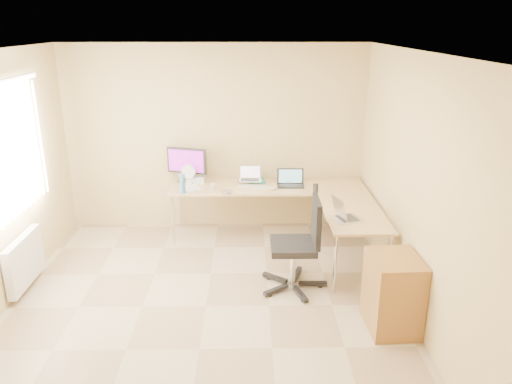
{
  "coord_description": "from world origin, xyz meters",
  "views": [
    {
      "loc": [
        0.46,
        -4.54,
        2.85
      ],
      "look_at": [
        0.55,
        1.1,
        0.9
      ],
      "focal_mm": 34.56,
      "sensor_mm": 36.0,
      "label": 1
    }
  ],
  "objects_px": {
    "monitor": "(187,165)",
    "laptop_center": "(250,174)",
    "laptop_return": "(348,210)",
    "office_chair": "(293,247)",
    "cabinet": "(393,295)",
    "water_bottle": "(182,184)",
    "mug": "(213,187)",
    "keyboard": "(253,186)",
    "desk_return": "(352,240)",
    "desk_main": "(268,211)",
    "laptop_black": "(291,178)",
    "desk_fan": "(189,175)"
  },
  "relations": [
    {
      "from": "desk_main",
      "to": "desk_return",
      "type": "relative_size",
      "value": 2.04
    },
    {
      "from": "monitor",
      "to": "mug",
      "type": "xyz_separation_m",
      "value": [
        0.38,
        -0.37,
        -0.2
      ]
    },
    {
      "from": "monitor",
      "to": "laptop_center",
      "type": "relative_size",
      "value": 1.87
    },
    {
      "from": "laptop_black",
      "to": "mug",
      "type": "relative_size",
      "value": 3.96
    },
    {
      "from": "laptop_center",
      "to": "laptop_return",
      "type": "bearing_deg",
      "value": -48.88
    },
    {
      "from": "laptop_return",
      "to": "laptop_black",
      "type": "bearing_deg",
      "value": 5.81
    },
    {
      "from": "water_bottle",
      "to": "monitor",
      "type": "bearing_deg",
      "value": 89.56
    },
    {
      "from": "desk_fan",
      "to": "monitor",
      "type": "bearing_deg",
      "value": 131.24
    },
    {
      "from": "mug",
      "to": "office_chair",
      "type": "relative_size",
      "value": 0.09
    },
    {
      "from": "office_chair",
      "to": "mug",
      "type": "bearing_deg",
      "value": 127.3
    },
    {
      "from": "desk_return",
      "to": "mug",
      "type": "bearing_deg",
      "value": 154.36
    },
    {
      "from": "water_bottle",
      "to": "laptop_black",
      "type": "bearing_deg",
      "value": 11.07
    },
    {
      "from": "desk_return",
      "to": "keyboard",
      "type": "height_order",
      "value": "keyboard"
    },
    {
      "from": "desk_return",
      "to": "office_chair",
      "type": "relative_size",
      "value": 1.21
    },
    {
      "from": "desk_return",
      "to": "laptop_center",
      "type": "height_order",
      "value": "laptop_center"
    },
    {
      "from": "keyboard",
      "to": "desk_main",
      "type": "bearing_deg",
      "value": 23.6
    },
    {
      "from": "water_bottle",
      "to": "desk_return",
      "type": "bearing_deg",
      "value": -18.49
    },
    {
      "from": "mug",
      "to": "laptop_center",
      "type": "bearing_deg",
      "value": 28.32
    },
    {
      "from": "keyboard",
      "to": "office_chair",
      "type": "distance_m",
      "value": 1.49
    },
    {
      "from": "monitor",
      "to": "desk_main",
      "type": "bearing_deg",
      "value": 6.58
    },
    {
      "from": "keyboard",
      "to": "water_bottle",
      "type": "bearing_deg",
      "value": -157.86
    },
    {
      "from": "monitor",
      "to": "cabinet",
      "type": "relative_size",
      "value": 0.73
    },
    {
      "from": "office_chair",
      "to": "cabinet",
      "type": "distance_m",
      "value": 1.2
    },
    {
      "from": "laptop_black",
      "to": "water_bottle",
      "type": "bearing_deg",
      "value": -167.68
    },
    {
      "from": "laptop_return",
      "to": "office_chair",
      "type": "relative_size",
      "value": 0.32
    },
    {
      "from": "desk_main",
      "to": "laptop_center",
      "type": "bearing_deg",
      "value": 158.7
    },
    {
      "from": "desk_main",
      "to": "laptop_return",
      "type": "bearing_deg",
      "value": -55.14
    },
    {
      "from": "monitor",
      "to": "water_bottle",
      "type": "height_order",
      "value": "monitor"
    },
    {
      "from": "laptop_black",
      "to": "desk_fan",
      "type": "xyz_separation_m",
      "value": [
        -1.4,
        0.14,
        0.01
      ]
    },
    {
      "from": "laptop_center",
      "to": "laptop_return",
      "type": "xyz_separation_m",
      "value": [
        1.1,
        -1.32,
        -0.03
      ]
    },
    {
      "from": "keyboard",
      "to": "office_chair",
      "type": "relative_size",
      "value": 0.39
    },
    {
      "from": "water_bottle",
      "to": "cabinet",
      "type": "relative_size",
      "value": 0.33
    },
    {
      "from": "laptop_black",
      "to": "monitor",
      "type": "bearing_deg",
      "value": 172.64
    },
    {
      "from": "laptop_black",
      "to": "keyboard",
      "type": "distance_m",
      "value": 0.52
    },
    {
      "from": "laptop_center",
      "to": "desk_fan",
      "type": "xyz_separation_m",
      "value": [
        -0.84,
        0.03,
        -0.02
      ]
    },
    {
      "from": "monitor",
      "to": "cabinet",
      "type": "xyz_separation_m",
      "value": [
        2.25,
        -2.44,
        -0.61
      ]
    },
    {
      "from": "monitor",
      "to": "office_chair",
      "type": "bearing_deg",
      "value": -34.3
    },
    {
      "from": "laptop_return",
      "to": "desk_return",
      "type": "bearing_deg",
      "value": -46.44
    },
    {
      "from": "water_bottle",
      "to": "office_chair",
      "type": "bearing_deg",
      "value": -40.76
    },
    {
      "from": "desk_return",
      "to": "office_chair",
      "type": "height_order",
      "value": "office_chair"
    },
    {
      "from": "laptop_black",
      "to": "desk_return",
      "type": "bearing_deg",
      "value": -54.64
    },
    {
      "from": "monitor",
      "to": "laptop_center",
      "type": "xyz_separation_m",
      "value": [
        0.88,
        -0.1,
        -0.1
      ]
    },
    {
      "from": "monitor",
      "to": "laptop_return",
      "type": "xyz_separation_m",
      "value": [
        1.98,
        -1.43,
        -0.13
      ]
    },
    {
      "from": "laptop_center",
      "to": "office_chair",
      "type": "relative_size",
      "value": 0.28
    },
    {
      "from": "keyboard",
      "to": "laptop_return",
      "type": "bearing_deg",
      "value": -40.33
    },
    {
      "from": "monitor",
      "to": "laptop_center",
      "type": "height_order",
      "value": "monitor"
    },
    {
      "from": "mug",
      "to": "office_chair",
      "type": "bearing_deg",
      "value": -53.02
    },
    {
      "from": "laptop_center",
      "to": "water_bottle",
      "type": "height_order",
      "value": "water_bottle"
    },
    {
      "from": "desk_main",
      "to": "cabinet",
      "type": "distance_m",
      "value": 2.51
    },
    {
      "from": "desk_return",
      "to": "cabinet",
      "type": "xyz_separation_m",
      "value": [
        0.15,
        -1.24,
        -0.01
      ]
    }
  ]
}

